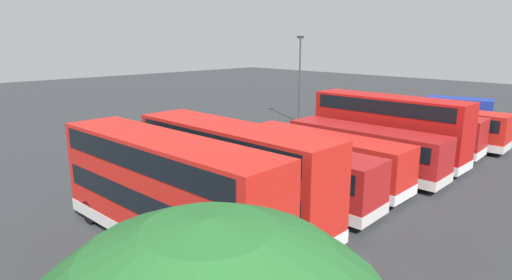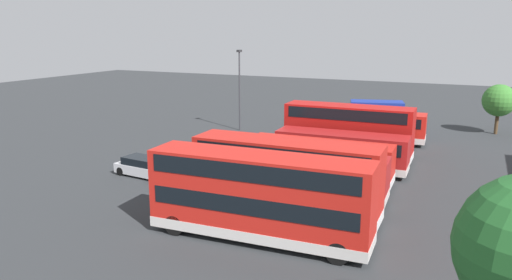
{
  "view_description": "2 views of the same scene",
  "coord_description": "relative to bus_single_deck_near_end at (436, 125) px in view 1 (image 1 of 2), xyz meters",
  "views": [
    {
      "loc": [
        21.25,
        24.31,
        8.29
      ],
      "look_at": [
        0.6,
        3.28,
        1.29
      ],
      "focal_mm": 29.78,
      "sensor_mm": 36.0,
      "label": 1
    },
    {
      "loc": [
        33.71,
        19.89,
        10.67
      ],
      "look_at": [
        -1.58,
        3.5,
        1.72
      ],
      "focal_mm": 33.7,
      "sensor_mm": 36.0,
      "label": 2
    }
  ],
  "objects": [
    {
      "name": "bus_single_deck_fourth",
      "position": [
        10.88,
        0.15,
        -0.0
      ],
      "size": [
        2.91,
        10.17,
        2.95
      ],
      "color": "#A51919",
      "rests_on": "ground"
    },
    {
      "name": "bus_single_deck_sixth",
      "position": [
        17.79,
        -0.55,
        0.0
      ],
      "size": [
        3.15,
        11.02,
        2.95
      ],
      "color": "#A51919",
      "rests_on": "ground"
    },
    {
      "name": "bus_double_decker_far_end",
      "position": [
        25.08,
        -0.32,
        0.83
      ],
      "size": [
        3.15,
        11.75,
        4.55
      ],
      "color": "red",
      "rests_on": "ground"
    },
    {
      "name": "bus_double_decker_third",
      "position": [
        7.27,
        -0.26,
        0.83
      ],
      "size": [
        2.78,
        10.62,
        4.55
      ],
      "color": "#B71411",
      "rests_on": "ground"
    },
    {
      "name": "bus_single_deck_second",
      "position": [
        3.35,
        -0.82,
        0.0
      ],
      "size": [
        3.27,
        10.95,
        2.95
      ],
      "color": "#A51919",
      "rests_on": "ground"
    },
    {
      "name": "bus_single_deck_near_end",
      "position": [
        0.0,
        0.0,
        0.0
      ],
      "size": [
        3.19,
        10.68,
        2.95
      ],
      "color": "red",
      "rests_on": "ground"
    },
    {
      "name": "box_truck_blue",
      "position": [
        -5.32,
        -1.21,
        0.09
      ],
      "size": [
        4.4,
        7.89,
        3.2
      ],
      "color": "navy",
      "rests_on": "ground"
    },
    {
      "name": "lamp_post_tall",
      "position": [
        0.51,
        -13.84,
        3.38
      ],
      "size": [
        0.7,
        0.3,
        8.63
      ],
      "color": "#38383D",
      "rests_on": "ground"
    },
    {
      "name": "ground_plane",
      "position": [
        12.48,
        -10.58,
        -1.62
      ],
      "size": [
        140.0,
        140.0,
        0.0
      ],
      "primitive_type": "plane",
      "color": "#2D3033"
    },
    {
      "name": "bus_double_decker_seventh",
      "position": [
        21.55,
        -0.25,
        0.83
      ],
      "size": [
        2.82,
        10.98,
        4.55
      ],
      "color": "red",
      "rests_on": "ground"
    },
    {
      "name": "car_hatchback_silver",
      "position": [
        18.5,
        -12.82,
        -0.92
      ],
      "size": [
        2.21,
        4.58,
        1.43
      ],
      "color": "silver",
      "rests_on": "ground"
    },
    {
      "name": "bus_single_deck_fifth",
      "position": [
        14.29,
        -0.51,
        -0.0
      ],
      "size": [
        2.89,
        10.41,
        2.95
      ],
      "color": "red",
      "rests_on": "ground"
    }
  ]
}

